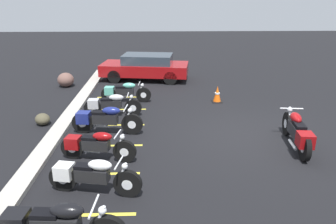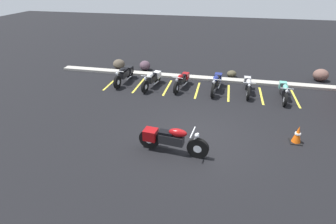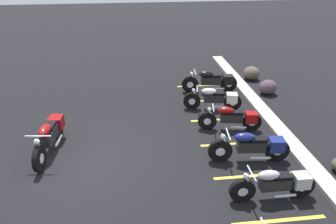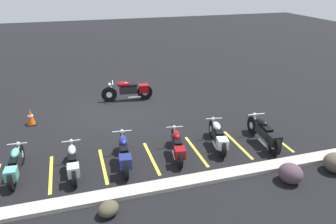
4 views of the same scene
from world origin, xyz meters
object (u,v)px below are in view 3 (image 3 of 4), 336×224
parked_bike_0 (212,81)px  parked_bike_2 (233,118)px  landscape_rock_3 (268,87)px  parked_bike_1 (215,98)px  landscape_rock_0 (251,73)px  motorcycle_maroon_featured (50,135)px  parked_bike_3 (253,146)px  parked_bike_4 (277,184)px

parked_bike_0 → parked_bike_2: size_ratio=1.12×
parked_bike_2 → landscape_rock_3: 3.52m
parked_bike_1 → landscape_rock_0: bearing=-119.3°
motorcycle_maroon_featured → parked_bike_0: bearing=129.2°
parked_bike_0 → parked_bike_3: bearing=93.0°
landscape_rock_0 → parked_bike_2: bearing=-26.8°
landscape_rock_3 → landscape_rock_0: bearing=-176.9°
parked_bike_4 → parked_bike_0: bearing=-90.4°
motorcycle_maroon_featured → landscape_rock_0: motorcycle_maroon_featured is taller
landscape_rock_3 → parked_bike_0: bearing=-102.8°
parked_bike_4 → landscape_rock_0: 7.93m
parked_bike_0 → parked_bike_1: bearing=83.9°
motorcycle_maroon_featured → landscape_rock_0: 9.15m
motorcycle_maroon_featured → landscape_rock_3: size_ratio=3.38×
parked_bike_4 → landscape_rock_3: 6.38m
parked_bike_2 → landscape_rock_3: size_ratio=2.84×
landscape_rock_3 → parked_bike_3: bearing=-27.0°
parked_bike_3 → parked_bike_4: (1.54, 0.01, -0.04)m
parked_bike_3 → landscape_rock_0: size_ratio=3.08×
landscape_rock_0 → parked_bike_0: bearing=-60.7°
motorcycle_maroon_featured → landscape_rock_0: bearing=128.2°
landscape_rock_0 → landscape_rock_3: bearing=3.1°
parked_bike_3 → landscape_rock_3: bearing=-111.1°
motorcycle_maroon_featured → landscape_rock_0: size_ratio=3.31×
parked_bike_0 → parked_bike_3: 4.92m
parked_bike_4 → landscape_rock_0: parked_bike_4 is taller
motorcycle_maroon_featured → landscape_rock_3: bearing=118.3°
landscape_rock_0 → motorcycle_maroon_featured: bearing=-57.9°
parked_bike_3 → landscape_rock_0: parked_bike_3 is taller
parked_bike_1 → landscape_rock_0: (-2.81, 2.38, -0.14)m
parked_bike_4 → landscape_rock_3: (-5.97, 2.25, -0.14)m
parked_bike_1 → parked_bike_3: 3.28m
parked_bike_1 → parked_bike_0: bearing=-89.3°
landscape_rock_0 → parked_bike_3: bearing=-19.6°
parked_bike_1 → motorcycle_maroon_featured: bearing=31.7°
parked_bike_4 → landscape_rock_3: size_ratio=2.88×
parked_bike_1 → parked_bike_2: (1.53, 0.18, -0.01)m
landscape_rock_0 → landscape_rock_3: (1.66, 0.09, -0.01)m
parked_bike_0 → parked_bike_1: 1.67m
landscape_rock_3 → parked_bike_4: bearing=-20.6°
parked_bike_0 → landscape_rock_3: bearing=171.3°
motorcycle_maroon_featured → parked_bike_3: size_ratio=1.07×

